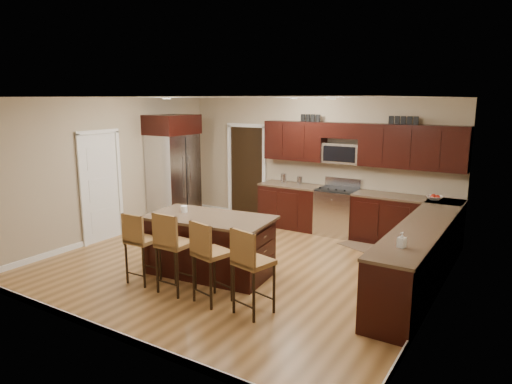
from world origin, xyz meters
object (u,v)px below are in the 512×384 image
Objects in this scene: stool_left at (139,240)px; stool_mid at (172,243)px; island at (210,247)px; refrigerator at (174,169)px; stool_extra at (250,262)px; stool_right at (208,253)px; range at (337,211)px.

stool_left is 0.64m from stool_mid.
stool_mid reaches higher than island.
refrigerator is at bearing 135.31° from island.
stool_extra is at bearing 0.30° from stool_mid.
refrigerator is (-1.80, 2.77, 0.54)m from stool_left.
refrigerator is 2.09× the size of stool_extra.
range is at bearing 99.53° from stool_right.
range is at bearing 77.67° from stool_mid.
stool_mid is 1.28m from stool_extra.
island is (-0.86, -3.04, -0.04)m from range.
stool_left is 0.92× the size of stool_mid.
range reaches higher than island.
island is at bearing 139.52° from stool_right.
refrigerator is at bearing 120.78° from stool_left.
stool_mid is (-0.86, -3.89, 0.25)m from range.
refrigerator is (-3.07, 2.77, 0.50)m from stool_right.
stool_mid is 1.03× the size of stool_right.
stool_left is at bearing -111.13° from range.
range is 0.99× the size of stool_extra.
stool_extra is at bearing -39.95° from island.
island is 3.20m from refrigerator.
stool_left is 1.27m from stool_right.
stool_mid reaches higher than range.
stool_left is at bearing 179.64° from stool_mid.
refrigerator reaches higher than stool_extra.
stool_right is at bearing -167.05° from stool_extra.
range is 3.91m from stool_extra.
refrigerator reaches higher than range.
island is at bearing -105.79° from range.
stool_right is 0.65m from stool_extra.
stool_mid is at bearing -166.73° from stool_right.
stool_right is 4.16m from refrigerator.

